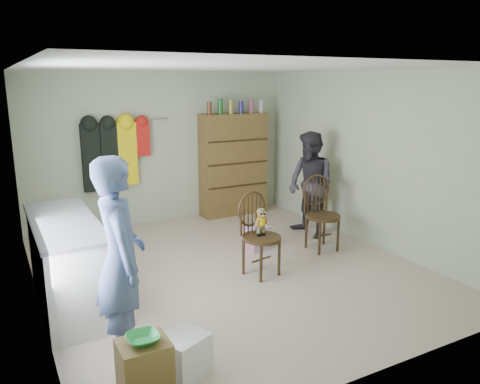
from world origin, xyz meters
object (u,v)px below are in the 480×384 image
counter (67,262)px  chair_front (259,229)px  chair_far (320,210)px  dresser (234,164)px

counter → chair_front: bearing=-7.2°
chair_far → chair_front: bearing=-161.7°
chair_front → chair_far: (1.23, 0.37, -0.01)m
counter → chair_front: (2.20, -0.28, 0.10)m
chair_far → dresser: 2.25m
chair_far → dresser: (-0.24, 2.21, 0.34)m
counter → chair_far: chair_far is taller
chair_far → dresser: dresser is taller
counter → chair_front: 2.22m
chair_front → chair_far: bearing=4.2°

